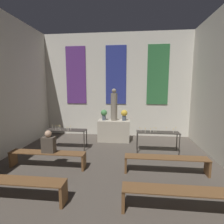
{
  "coord_description": "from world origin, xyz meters",
  "views": [
    {
      "loc": [
        0.72,
        1.54,
        2.38
      ],
      "look_at": [
        0.0,
        8.18,
        1.4
      ],
      "focal_mm": 28.0,
      "sensor_mm": 36.0,
      "label": 1
    }
  ],
  "objects": [
    {
      "name": "altar",
      "position": [
        0.0,
        8.98,
        0.46
      ],
      "size": [
        1.36,
        0.67,
        0.92
      ],
      "color": "#BCB29E",
      "rests_on": "ground_plane"
    },
    {
      "name": "flower_vase_left",
      "position": [
        -0.44,
        8.98,
        1.19
      ],
      "size": [
        0.27,
        0.27,
        0.46
      ],
      "color": "#4C5666",
      "rests_on": "altar"
    },
    {
      "name": "wall_back",
      "position": [
        0.0,
        9.97,
        2.45
      ],
      "size": [
        7.15,
        0.16,
        4.84
      ],
      "color": "silver",
      "rests_on": "ground_plane"
    },
    {
      "name": "pew_third_right",
      "position": [
        1.7,
        4.66,
        0.35
      ],
      "size": [
        2.25,
        0.36,
        0.47
      ],
      "color": "brown",
      "rests_on": "ground_plane"
    },
    {
      "name": "flower_vase_right",
      "position": [
        0.44,
        8.98,
        1.19
      ],
      "size": [
        0.27,
        0.27,
        0.46
      ],
      "color": "#4C5666",
      "rests_on": "altar"
    },
    {
      "name": "candle_rack_right",
      "position": [
        1.7,
        7.78,
        0.66
      ],
      "size": [
        1.51,
        0.42,
        0.93
      ],
      "color": "#332D28",
      "rests_on": "ground_plane"
    },
    {
      "name": "pew_third_left",
      "position": [
        -1.7,
        4.66,
        0.35
      ],
      "size": [
        2.25,
        0.36,
        0.47
      ],
      "color": "brown",
      "rests_on": "ground_plane"
    },
    {
      "name": "person_seated",
      "position": [
        -1.64,
        6.2,
        0.75
      ],
      "size": [
        0.36,
        0.24,
        0.65
      ],
      "color": "#4C4238",
      "rests_on": "pew_back_left"
    },
    {
      "name": "statue",
      "position": [
        0.0,
        8.98,
        1.56
      ],
      "size": [
        0.28,
        0.28,
        1.37
      ],
      "color": "gray",
      "rests_on": "altar"
    },
    {
      "name": "pew_back_right",
      "position": [
        1.7,
        6.2,
        0.35
      ],
      "size": [
        2.25,
        0.36,
        0.47
      ],
      "color": "brown",
      "rests_on": "ground_plane"
    },
    {
      "name": "pew_back_left",
      "position": [
        -1.7,
        6.2,
        0.35
      ],
      "size": [
        2.25,
        0.36,
        0.47
      ],
      "color": "brown",
      "rests_on": "ground_plane"
    },
    {
      "name": "candle_rack_left",
      "position": [
        -1.71,
        7.78,
        0.66
      ],
      "size": [
        1.51,
        0.42,
        0.94
      ],
      "color": "#332D28",
      "rests_on": "ground_plane"
    }
  ]
}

